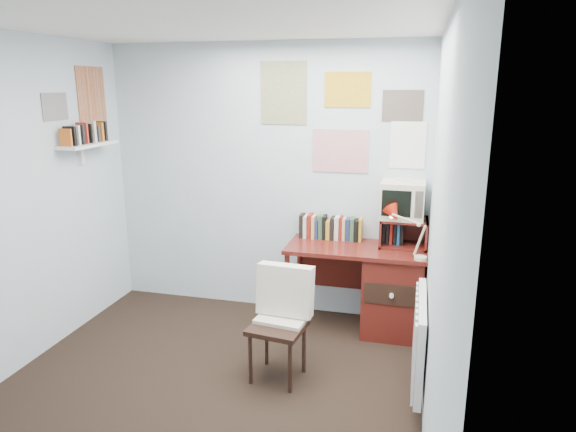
% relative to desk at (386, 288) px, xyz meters
% --- Properties ---
extents(ground, '(3.50, 3.50, 0.00)m').
position_rel_desk_xyz_m(ground, '(-1.17, -1.48, -0.41)').
color(ground, black).
rests_on(ground, ground).
extents(back_wall, '(3.00, 0.02, 2.50)m').
position_rel_desk_xyz_m(back_wall, '(-1.17, 0.27, 0.84)').
color(back_wall, silver).
rests_on(back_wall, ground).
extents(right_wall, '(0.02, 3.50, 2.50)m').
position_rel_desk_xyz_m(right_wall, '(0.33, -1.48, 0.84)').
color(right_wall, silver).
rests_on(right_wall, ground).
extents(ceiling, '(3.00, 3.50, 0.02)m').
position_rel_desk_xyz_m(ceiling, '(-1.17, -1.48, 2.09)').
color(ceiling, white).
rests_on(ceiling, back_wall).
extents(desk, '(1.20, 0.55, 0.76)m').
position_rel_desk_xyz_m(desk, '(0.00, 0.00, 0.00)').
color(desk, '#5B1A14').
rests_on(desk, ground).
extents(desk_chair, '(0.46, 0.45, 0.81)m').
position_rel_desk_xyz_m(desk_chair, '(-0.72, -0.97, 0.00)').
color(desk_chair, black).
rests_on(desk_chair, ground).
extents(desk_lamp, '(0.31, 0.29, 0.37)m').
position_rel_desk_xyz_m(desk_lamp, '(0.27, -0.22, 0.54)').
color(desk_lamp, red).
rests_on(desk_lamp, desk).
extents(tv_riser, '(0.40, 0.30, 0.25)m').
position_rel_desk_xyz_m(tv_riser, '(0.12, 0.11, 0.48)').
color(tv_riser, '#5B1A14').
rests_on(tv_riser, desk).
extents(crt_tv, '(0.37, 0.34, 0.35)m').
position_rel_desk_xyz_m(crt_tv, '(0.10, 0.13, 0.78)').
color(crt_tv, beige).
rests_on(crt_tv, tv_riser).
extents(book_row, '(0.60, 0.14, 0.22)m').
position_rel_desk_xyz_m(book_row, '(-0.51, 0.18, 0.46)').
color(book_row, '#5B1A14').
rests_on(book_row, desk).
extents(radiator, '(0.09, 0.80, 0.60)m').
position_rel_desk_xyz_m(radiator, '(0.29, -0.93, 0.01)').
color(radiator, white).
rests_on(radiator, right_wall).
extents(wall_shelf, '(0.20, 0.62, 0.24)m').
position_rel_desk_xyz_m(wall_shelf, '(-2.57, -0.38, 1.21)').
color(wall_shelf, white).
rests_on(wall_shelf, left_wall).
extents(posters_back, '(1.20, 0.01, 0.90)m').
position_rel_desk_xyz_m(posters_back, '(-0.47, 0.26, 1.44)').
color(posters_back, white).
rests_on(posters_back, back_wall).
extents(posters_left, '(0.01, 0.70, 0.60)m').
position_rel_desk_xyz_m(posters_left, '(-2.67, -0.38, 1.59)').
color(posters_left, white).
rests_on(posters_left, left_wall).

